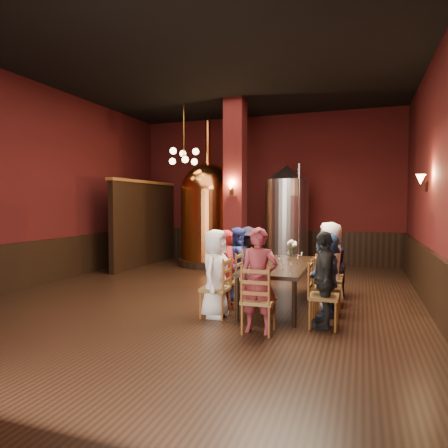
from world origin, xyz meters
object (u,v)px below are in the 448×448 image
(person_0, at_px, (215,273))
(person_1, at_px, (228,268))
(steel_vessel, at_px, (287,217))
(copper_kettle, at_px, (208,213))
(rose_vase, at_px, (292,246))
(dining_table, at_px, (279,267))
(person_2, at_px, (239,263))

(person_0, xyz_separation_m, person_1, (-0.01, 0.67, -0.03))
(steel_vessel, bearing_deg, copper_kettle, -178.54)
(person_1, bearing_deg, copper_kettle, 4.57)
(steel_vessel, bearing_deg, person_0, -92.76)
(copper_kettle, bearing_deg, rose_vase, -44.91)
(person_1, relative_size, steel_vessel, 0.47)
(person_0, relative_size, copper_kettle, 0.33)
(person_1, height_order, copper_kettle, copper_kettle)
(dining_table, bearing_deg, person_2, 158.78)
(person_2, distance_m, rose_vase, 1.17)
(dining_table, relative_size, person_1, 1.78)
(person_1, distance_m, person_2, 0.66)
(steel_vessel, bearing_deg, dining_table, -81.47)
(person_0, height_order, rose_vase, person_0)
(person_2, relative_size, steel_vessel, 0.48)
(person_1, relative_size, rose_vase, 3.89)
(rose_vase, bearing_deg, dining_table, -93.08)
(dining_table, bearing_deg, person_1, -158.78)
(person_1, bearing_deg, steel_vessel, -24.30)
(dining_table, xyz_separation_m, person_1, (-0.85, -0.34, -0.01))
(person_1, height_order, rose_vase, person_1)
(person_1, height_order, steel_vessel, steel_vessel)
(person_2, relative_size, rose_vase, 3.93)
(person_2, xyz_separation_m, rose_vase, (0.91, 0.68, 0.29))
(rose_vase, bearing_deg, copper_kettle, 135.09)
(dining_table, xyz_separation_m, person_0, (-0.84, -1.01, 0.02))
(copper_kettle, xyz_separation_m, rose_vase, (2.96, -2.95, -0.56))
(person_2, bearing_deg, person_0, 159.69)
(person_0, distance_m, person_2, 1.33)
(dining_table, height_order, copper_kettle, copper_kettle)
(person_0, height_order, person_2, person_0)
(steel_vessel, xyz_separation_m, rose_vase, (0.65, -3.01, -0.45))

